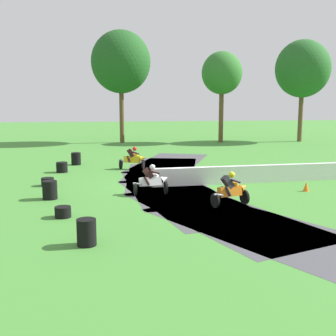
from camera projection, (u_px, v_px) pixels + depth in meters
ground_plane at (167, 186)px, 21.32m from camera, size 120.00×120.00×0.00m
track_asphalt at (183, 185)px, 21.48m from camera, size 8.65×25.55×0.01m
safety_barrier at (279, 173)px, 22.43m from camera, size 13.49×1.21×0.90m
motorcycle_lead_yellow at (133, 158)px, 26.35m from camera, size 1.71×1.10×1.43m
motorcycle_chase_white at (152, 180)px, 19.47m from camera, size 1.68×0.91×1.43m
motorcycle_trailing_orange at (231, 190)px, 17.39m from camera, size 1.68×1.09×1.42m
tire_stack_near at (76, 159)px, 28.09m from camera, size 0.62×0.62×0.80m
tire_stack_mid_a at (62, 167)px, 25.26m from camera, size 0.65×0.65×0.60m
tire_stack_mid_b at (48, 182)px, 21.40m from camera, size 0.62×0.62×0.40m
tire_stack_far at (50, 190)px, 18.55m from camera, size 0.63×0.63×0.80m
tire_stack_extra_a at (63, 212)px, 15.73m from camera, size 0.59×0.59×0.40m
tire_stack_extra_b at (87, 232)px, 12.70m from camera, size 0.58×0.58×0.80m
traffic_cone at (306, 186)px, 20.16m from camera, size 0.28×0.28×0.44m
tree_far_left at (222, 74)px, 41.46m from camera, size 3.90×3.90×8.76m
tree_far_right at (121, 62)px, 41.10m from camera, size 5.66×5.66×10.70m
tree_mid_rise at (303, 69)px, 42.24m from camera, size 5.34×5.34×9.96m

